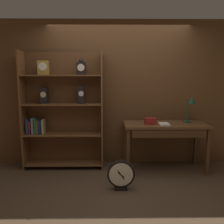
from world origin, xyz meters
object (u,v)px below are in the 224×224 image
(workbench, at_px, (165,129))
(bookshelf, at_px, (61,111))
(toolbox_small, at_px, (150,121))
(open_repair_manual, at_px, (164,124))
(desk_lamp, at_px, (191,104))
(round_clock_large, at_px, (121,175))

(workbench, bearing_deg, bookshelf, 174.26)
(toolbox_small, bearing_deg, bookshelf, 171.69)
(bookshelf, distance_m, open_repair_manual, 1.77)
(workbench, distance_m, desk_lamp, 0.61)
(toolbox_small, relative_size, open_repair_manual, 0.85)
(bookshelf, bearing_deg, open_repair_manual, -8.71)
(workbench, xyz_separation_m, toolbox_small, (-0.27, -0.04, 0.15))
(open_repair_manual, relative_size, round_clock_large, 0.51)
(workbench, bearing_deg, toolbox_small, -171.08)
(bookshelf, xyz_separation_m, round_clock_large, (1.00, -0.89, -0.79))
(open_repair_manual, bearing_deg, bookshelf, 170.46)
(bookshelf, height_order, round_clock_large, bookshelf)
(desk_lamp, bearing_deg, bookshelf, 177.31)
(toolbox_small, height_order, round_clock_large, toolbox_small)
(bookshelf, relative_size, desk_lamp, 4.36)
(bookshelf, bearing_deg, round_clock_large, -41.74)
(workbench, xyz_separation_m, round_clock_large, (-0.79, -0.71, -0.50))
(bookshelf, distance_m, desk_lamp, 2.24)
(bookshelf, height_order, workbench, bookshelf)
(desk_lamp, xyz_separation_m, toolbox_small, (-0.71, -0.12, -0.26))
(toolbox_small, distance_m, open_repair_manual, 0.23)
(open_repair_manual, distance_m, round_clock_large, 1.14)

